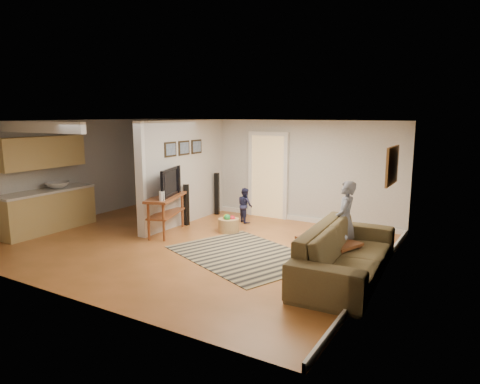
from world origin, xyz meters
name	(u,v)px	position (x,y,z in m)	size (l,w,h in m)	color
ground	(190,244)	(0.00, 0.00, 0.00)	(7.50, 7.50, 0.00)	brown
room_shell	(162,168)	(-1.07, 0.43, 1.46)	(7.54, 6.02, 2.52)	#B3B0AB
area_rug	(244,255)	(1.30, -0.03, 0.01)	(2.69, 1.97, 0.01)	black
sofa	(345,277)	(3.30, -0.15, 0.00)	(2.88, 1.13, 0.84)	#453F22
coffee_table	(329,244)	(2.82, 0.42, 0.33)	(1.22, 0.95, 0.63)	brown
tv_console	(166,200)	(-0.93, 0.40, 0.77)	(0.92, 1.45, 1.17)	brown
speaker_left	(186,205)	(-1.00, 1.20, 0.50)	(0.10, 0.10, 1.00)	black
speaker_right	(217,194)	(-1.00, 2.52, 0.56)	(0.11, 0.11, 1.12)	black
toy_basket	(229,224)	(0.20, 1.19, 0.18)	(0.48, 0.48, 0.43)	olive
child	(343,259)	(3.00, 0.72, 0.00)	(0.53, 0.35, 1.46)	slate
toddler	(245,222)	(0.07, 2.16, 0.00)	(0.42, 0.33, 0.86)	#212345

